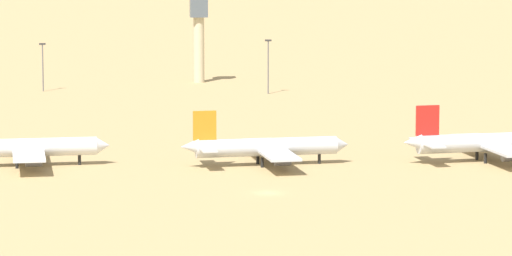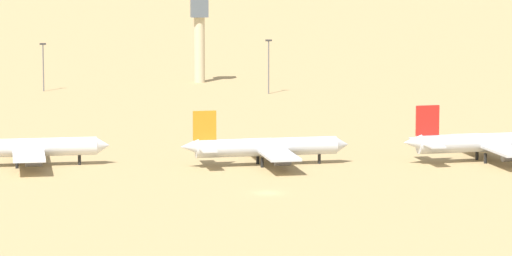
% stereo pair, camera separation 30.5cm
% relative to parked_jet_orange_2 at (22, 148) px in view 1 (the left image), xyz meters
% --- Properties ---
extents(ground, '(4000.00, 4000.00, 0.00)m').
position_rel_parked_jet_orange_2_xyz_m(ground, '(44.16, -32.73, -3.66)').
color(ground, tan).
extents(parked_jet_orange_2, '(33.81, 28.49, 11.16)m').
position_rel_parked_jet_orange_2_xyz_m(parked_jet_orange_2, '(0.00, 0.00, 0.00)').
color(parked_jet_orange_2, silver).
rests_on(parked_jet_orange_2, ground).
extents(parked_jet_orange_3, '(33.29, 28.15, 10.99)m').
position_rel_parked_jet_orange_2_xyz_m(parked_jet_orange_3, '(46.73, -3.60, -0.06)').
color(parked_jet_orange_3, silver).
rests_on(parked_jet_orange_3, ground).
extents(parked_jet_red_4, '(34.77, 29.51, 11.49)m').
position_rel_parked_jet_orange_2_xyz_m(parked_jet_red_4, '(90.59, -3.01, 0.11)').
color(parked_jet_red_4, silver).
rests_on(parked_jet_red_4, ground).
extents(control_tower, '(5.20, 5.20, 24.90)m').
position_rel_parked_jet_orange_2_xyz_m(control_tower, '(43.39, 149.48, 11.36)').
color(control_tower, '#C6B793').
rests_on(control_tower, ground).
extents(light_pole_mid, '(1.80, 0.50, 13.58)m').
position_rel_parked_jet_orange_2_xyz_m(light_pole_mid, '(-1.68, 130.09, 4.31)').
color(light_pole_mid, '#59595E').
rests_on(light_pole_mid, ground).
extents(light_pole_east, '(1.80, 0.50, 15.06)m').
position_rel_parked_jet_orange_2_xyz_m(light_pole_east, '(60.59, 117.66, 5.07)').
color(light_pole_east, '#59595E').
rests_on(light_pole_east, ground).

